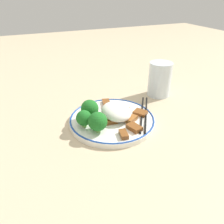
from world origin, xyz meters
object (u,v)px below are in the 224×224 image
broccoli_back_left (90,109)px  plate (112,120)px  drinking_glass (160,79)px  broccoli_back_right (98,122)px  broccoli_back_center (84,118)px  chopsticks (144,113)px

broccoli_back_left → plate: bearing=-107.1°
broccoli_back_left → drinking_glass: drinking_glass is taller
broccoli_back_right → drinking_glass: bearing=-62.3°
broccoli_back_left → drinking_glass: bearing=-73.2°
broccoli_back_left → broccoli_back_right: (-0.06, 0.00, -0.00)m
broccoli_back_left → broccoli_back_right: bearing=179.9°
broccoli_back_center → chopsticks: broccoli_back_center is taller
broccoli_back_center → drinking_glass: 0.33m
drinking_glass → plate: bearing=114.8°
plate → broccoli_back_left: bearing=72.9°
plate → broccoli_back_center: broccoli_back_center is taller
chopsticks → plate: bearing=79.9°
broccoli_back_right → plate: bearing=-52.4°
drinking_glass → broccoli_back_right: bearing=117.7°
plate → broccoli_back_left: broccoli_back_left is taller
broccoli_back_right → chopsticks: 0.16m
chopsticks → drinking_glass: size_ratio=1.54×
plate → chopsticks: bearing=-100.1°
plate → broccoli_back_right: (-0.05, 0.06, 0.03)m
chopsticks → drinking_glass: (0.12, -0.13, 0.04)m
plate → chopsticks: size_ratio=1.33×
plate → broccoli_back_right: bearing=127.6°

